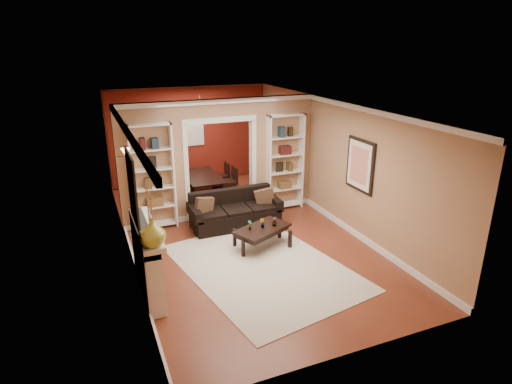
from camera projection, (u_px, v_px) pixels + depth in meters
name	position (u px, v px, depth m)	size (l,w,h in m)	color
floor	(239.00, 234.00, 9.08)	(8.00, 8.00, 0.00)	brown
ceiling	(237.00, 106.00, 8.18)	(8.00, 8.00, 0.00)	white
wall_back	(190.00, 135.00, 12.12)	(8.00, 8.00, 0.00)	#A87B58
wall_front	(353.00, 264.00, 5.15)	(8.00, 8.00, 0.00)	#A87B58
wall_left	(123.00, 187.00, 7.82)	(8.00, 8.00, 0.00)	#A87B58
wall_right	(334.00, 162.00, 9.44)	(8.00, 8.00, 0.00)	#A87B58
partition_wall	(220.00, 159.00, 9.68)	(4.50, 0.15, 2.70)	#A87B58
red_back_panel	(190.00, 136.00, 12.10)	(4.44, 0.04, 2.64)	maroon
dining_window	(190.00, 129.00, 11.99)	(0.78, 0.03, 0.98)	#8CA5CC
area_rug	(263.00, 267.00, 7.76)	(2.53, 3.55, 0.01)	beige
sofa	(235.00, 209.00, 9.37)	(1.98, 0.86, 0.78)	black
pillow_left	(204.00, 206.00, 9.04)	(0.41, 0.12, 0.41)	brown
pillow_right	(265.00, 197.00, 9.54)	(0.42, 0.12, 0.42)	brown
coffee_table	(262.00, 237.00, 8.46)	(1.11, 0.60, 0.42)	black
plant_left	(250.00, 225.00, 8.26)	(0.10, 0.07, 0.20)	#336626
plant_center	(262.00, 223.00, 8.36)	(0.10, 0.08, 0.18)	#336626
plant_right	(274.00, 221.00, 8.45)	(0.10, 0.10, 0.18)	#336626
bookshelf_left	(153.00, 178.00, 9.04)	(0.90, 0.30, 2.30)	white
bookshelf_right	(285.00, 162.00, 10.15)	(0.90, 0.30, 2.30)	white
fireplace	(149.00, 260.00, 6.83)	(0.32, 1.70, 1.16)	white
vase	(152.00, 232.00, 5.96)	(0.38, 0.38, 0.40)	#A8B339
mirror	(132.00, 189.00, 6.37)	(0.03, 0.95, 1.10)	silver
wall_sconce	(123.00, 154.00, 8.18)	(0.18, 0.18, 0.22)	#FFE0A5
framed_art	(360.00, 165.00, 8.49)	(0.04, 0.85, 1.05)	black
dining_table	(203.00, 186.00, 11.24)	(0.89, 1.59, 0.56)	black
dining_chair_nw	(185.00, 187.00, 10.73)	(0.41, 0.41, 0.83)	black
dining_chair_ne	(227.00, 182.00, 11.13)	(0.40, 0.40, 0.82)	black
dining_chair_sw	(180.00, 178.00, 11.24)	(0.46, 0.46, 0.93)	black
dining_chair_se	(220.00, 176.00, 11.66)	(0.38, 0.38, 0.78)	black
chandelier	(201.00, 119.00, 10.76)	(0.50, 0.50, 0.30)	#3B2C1B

